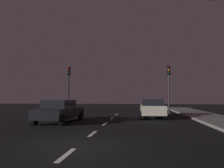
% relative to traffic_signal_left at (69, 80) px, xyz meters
% --- Properties ---
extents(ground_plane, '(80.00, 80.00, 0.00)m').
position_rel_traffic_signal_left_xyz_m(ground_plane, '(5.06, -8.07, -3.37)').
color(ground_plane, black).
extents(lane_stripe_nearest, '(0.16, 1.60, 0.01)m').
position_rel_traffic_signal_left_xyz_m(lane_stripe_nearest, '(5.06, -16.27, -3.36)').
color(lane_stripe_nearest, silver).
rests_on(lane_stripe_nearest, ground_plane).
extents(lane_stripe_second, '(0.16, 1.60, 0.01)m').
position_rel_traffic_signal_left_xyz_m(lane_stripe_second, '(5.06, -12.47, -3.36)').
color(lane_stripe_second, silver).
rests_on(lane_stripe_second, ground_plane).
extents(lane_stripe_third, '(0.16, 1.60, 0.01)m').
position_rel_traffic_signal_left_xyz_m(lane_stripe_third, '(5.06, -8.67, -3.36)').
color(lane_stripe_third, silver).
rests_on(lane_stripe_third, ground_plane).
extents(lane_stripe_fourth, '(0.16, 1.60, 0.01)m').
position_rel_traffic_signal_left_xyz_m(lane_stripe_fourth, '(5.06, -4.87, -3.36)').
color(lane_stripe_fourth, silver).
rests_on(lane_stripe_fourth, ground_plane).
extents(lane_stripe_fifth, '(0.16, 1.60, 0.01)m').
position_rel_traffic_signal_left_xyz_m(lane_stripe_fifth, '(5.06, -1.07, -3.36)').
color(lane_stripe_fifth, silver).
rests_on(lane_stripe_fifth, ground_plane).
extents(traffic_signal_left, '(0.32, 0.38, 4.79)m').
position_rel_traffic_signal_left_xyz_m(traffic_signal_left, '(0.00, 0.00, 0.00)').
color(traffic_signal_left, black).
rests_on(traffic_signal_left, ground_plane).
extents(traffic_signal_right, '(0.32, 0.38, 4.73)m').
position_rel_traffic_signal_left_xyz_m(traffic_signal_right, '(10.09, -0.00, -0.04)').
color(traffic_signal_right, '#2D2D30').
rests_on(traffic_signal_right, ground_plane).
extents(car_stopped_ahead, '(1.92, 4.17, 1.49)m').
position_rel_traffic_signal_left_xyz_m(car_stopped_ahead, '(8.20, -4.42, -2.60)').
color(car_stopped_ahead, beige).
rests_on(car_stopped_ahead, ground_plane).
extents(car_adjacent_lane, '(2.18, 4.66, 1.46)m').
position_rel_traffic_signal_left_xyz_m(car_adjacent_lane, '(2.02, -8.24, -2.62)').
color(car_adjacent_lane, black).
rests_on(car_adjacent_lane, ground_plane).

